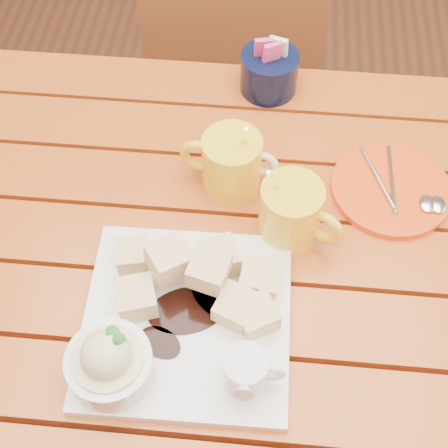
# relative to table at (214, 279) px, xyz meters

# --- Properties ---
(ground) EXTENTS (5.00, 5.00, 0.00)m
(ground) POSITION_rel_table_xyz_m (0.00, -0.00, -0.64)
(ground) COLOR #592C19
(ground) RESTS_ON ground
(table) EXTENTS (1.20, 0.79, 0.75)m
(table) POSITION_rel_table_xyz_m (0.00, 0.00, 0.00)
(table) COLOR maroon
(table) RESTS_ON ground
(dessert_plate) EXTENTS (0.29, 0.29, 0.11)m
(dessert_plate) POSITION_rel_table_xyz_m (-0.04, -0.15, 0.14)
(dessert_plate) COLOR white
(dessert_plate) RESTS_ON table
(coffee_mug_left) EXTENTS (0.13, 0.09, 0.15)m
(coffee_mug_left) POSITION_rel_table_xyz_m (0.02, 0.12, 0.16)
(coffee_mug_left) COLOR yellow
(coffee_mug_left) RESTS_ON table
(coffee_mug_right) EXTENTS (0.12, 0.09, 0.15)m
(coffee_mug_right) POSITION_rel_table_xyz_m (0.11, 0.03, 0.16)
(coffee_mug_right) COLOR yellow
(coffee_mug_right) RESTS_ON table
(cream_pitcher) EXTENTS (0.11, 0.09, 0.09)m
(cream_pitcher) POSITION_rel_table_xyz_m (0.02, 0.13, 0.15)
(cream_pitcher) COLOR white
(cream_pitcher) RESTS_ON table
(sugar_caddy) EXTENTS (0.10, 0.10, 0.11)m
(sugar_caddy) POSITION_rel_table_xyz_m (0.07, 0.34, 0.15)
(sugar_caddy) COLOR black
(sugar_caddy) RESTS_ON table
(orange_saucer) EXTENTS (0.19, 0.19, 0.02)m
(orange_saucer) POSITION_rel_table_xyz_m (0.27, 0.12, 0.11)
(orange_saucer) COLOR #EC4714
(orange_saucer) RESTS_ON table
(chair_far) EXTENTS (0.43, 0.43, 0.82)m
(chair_far) POSITION_rel_table_xyz_m (-0.03, 0.67, -0.18)
(chair_far) COLOR brown
(chair_far) RESTS_ON ground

